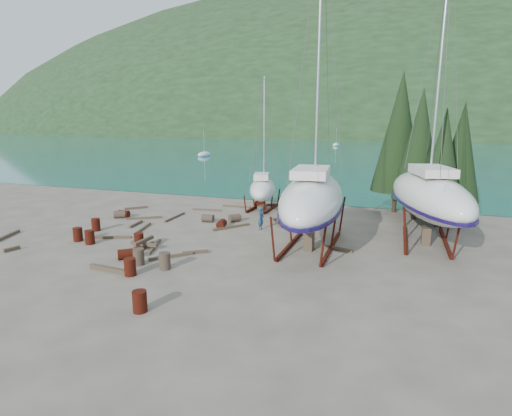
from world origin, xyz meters
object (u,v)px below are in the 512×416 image
(large_sailboat_near, at_px, (312,198))
(worker, at_px, (261,218))
(large_sailboat_far, at_px, (429,195))
(small_sailboat_shore, at_px, (263,189))

(large_sailboat_near, relative_size, worker, 11.65)
(large_sailboat_near, bearing_deg, worker, 140.49)
(large_sailboat_far, bearing_deg, large_sailboat_near, -166.06)
(large_sailboat_near, xyz_separation_m, small_sailboat_shore, (-6.22, 9.25, -1.20))
(large_sailboat_far, bearing_deg, small_sailboat_shore, 142.01)
(large_sailboat_far, xyz_separation_m, small_sailboat_shore, (-12.84, 5.77, -1.17))
(worker, bearing_deg, large_sailboat_far, -86.89)
(large_sailboat_far, relative_size, worker, 11.39)
(large_sailboat_near, bearing_deg, small_sailboat_shore, 118.37)
(worker, bearing_deg, small_sailboat_shore, 17.20)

